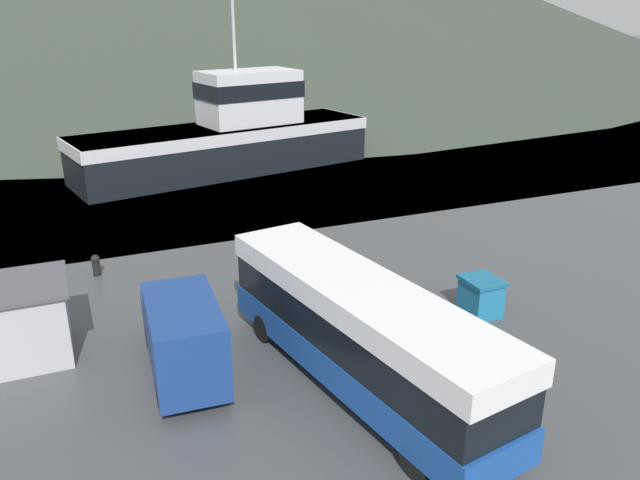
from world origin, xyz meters
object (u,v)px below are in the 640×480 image
at_px(storage_bin, 481,296).
at_px(fishing_boat, 230,135).
at_px(tour_bus, 360,329).
at_px(delivery_van, 183,334).
at_px(small_boat, 264,132).
at_px(dock_kiosk, 20,321).

bearing_deg(storage_bin, fishing_boat, 95.81).
relative_size(tour_bus, delivery_van, 1.98).
bearing_deg(tour_bus, fishing_boat, 72.95).
distance_m(fishing_boat, small_boat, 11.08).
bearing_deg(tour_bus, small_boat, 66.53).
height_order(tour_bus, small_boat, tour_bus).
bearing_deg(tour_bus, delivery_van, 140.41).
distance_m(delivery_van, fishing_boat, 24.58).
height_order(tour_bus, storage_bin, tour_bus).
bearing_deg(storage_bin, dock_kiosk, 167.82).
xyz_separation_m(delivery_van, storage_bin, (10.34, -0.30, -0.62)).
relative_size(delivery_van, fishing_boat, 0.27).
bearing_deg(tour_bus, dock_kiosk, 138.86).
xyz_separation_m(storage_bin, dock_kiosk, (-14.71, 3.18, 0.55)).
height_order(delivery_van, dock_kiosk, delivery_van).
xyz_separation_m(fishing_boat, storage_bin, (2.39, -23.54, -1.67)).
distance_m(fishing_boat, storage_bin, 23.72).
relative_size(storage_bin, small_boat, 0.21).
bearing_deg(small_boat, fishing_boat, 166.50).
bearing_deg(fishing_boat, delivery_van, 149.44).
distance_m(tour_bus, storage_bin, 6.44).
bearing_deg(storage_bin, delivery_van, 178.35).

